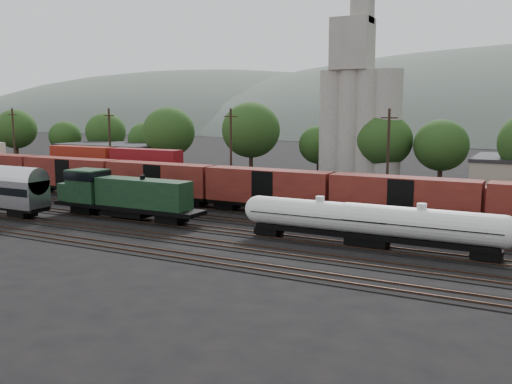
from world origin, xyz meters
The scene contains 12 objects.
ground centered at (0.00, 0.00, 0.00)m, with size 600.00×600.00×0.00m, color black.
tracks centered at (0.00, 0.00, 0.05)m, with size 180.00×33.20×0.20m.
green_locomotive centered at (-10.22, -5.00, 2.80)m, with size 18.65×3.29×4.94m.
tank_car_a centered at (13.23, -5.00, 2.37)m, with size 15.08×2.70×3.95m.
tank_car_b centered at (22.20, -5.00, 2.41)m, with size 15.31×2.74×4.01m.
orange_locomotive centered at (-5.73, 10.00, 2.38)m, with size 16.57×2.76×4.14m.
boxcar_string centered at (10.60, 5.00, 3.12)m, with size 184.40×2.90×4.20m.
container_wall centered at (0.07, 15.00, 2.58)m, with size 160.00×2.60×5.80m.
grain_silo centered at (3.28, 36.00, 11.26)m, with size 13.40×5.00×29.00m.
industrial_sheds centered at (6.63, 35.25, 2.56)m, with size 119.38×17.26×5.10m.
tree_band centered at (3.96, 36.35, 7.19)m, with size 166.08×19.94×13.10m.
utility_poles centered at (0.00, 22.00, 6.21)m, with size 122.20×0.36×12.00m.
Camera 1 is at (31.89, -52.22, 12.12)m, focal length 40.00 mm.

